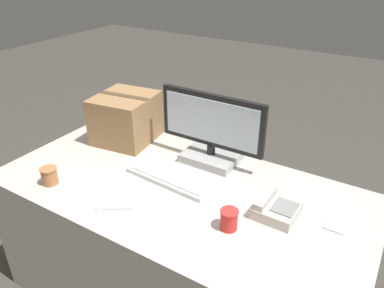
{
  "coord_description": "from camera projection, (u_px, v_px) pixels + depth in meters",
  "views": [
    {
      "loc": [
        0.84,
        -1.24,
        1.79
      ],
      "look_at": [
        -0.03,
        0.17,
        0.9
      ],
      "focal_mm": 35.0,
      "sensor_mm": 36.0,
      "label": 1
    }
  ],
  "objects": [
    {
      "name": "keyboard",
      "position": [
        172.0,
        177.0,
        1.86
      ],
      "size": [
        0.47,
        0.2,
        0.03
      ],
      "rotation": [
        0.0,
        0.0,
        -0.07
      ],
      "color": "silver",
      "rests_on": "office_desk"
    },
    {
      "name": "spoon",
      "position": [
        108.0,
        209.0,
        1.65
      ],
      "size": [
        0.15,
        0.11,
        0.0
      ],
      "rotation": [
        0.0,
        0.0,
        3.74
      ],
      "color": "#B2B2B7",
      "rests_on": "office_desk"
    },
    {
      "name": "sticky_note_pad",
      "position": [
        335.0,
        225.0,
        1.55
      ],
      "size": [
        0.08,
        0.08,
        0.01
      ],
      "color": "silver",
      "rests_on": "office_desk"
    },
    {
      "name": "desk_phone",
      "position": [
        276.0,
        208.0,
        1.61
      ],
      "size": [
        0.18,
        0.19,
        0.08
      ],
      "rotation": [
        0.0,
        0.0,
        -0.02
      ],
      "color": "beige",
      "rests_on": "office_desk"
    },
    {
      "name": "cardboard_box",
      "position": [
        126.0,
        118.0,
        2.19
      ],
      "size": [
        0.36,
        0.38,
        0.28
      ],
      "rotation": [
        0.0,
        0.0,
        0.13
      ],
      "color": "#9E754C",
      "rests_on": "office_desk"
    },
    {
      "name": "monitor",
      "position": [
        211.0,
        134.0,
        1.95
      ],
      "size": [
        0.58,
        0.21,
        0.38
      ],
      "color": "#B7B7B7",
      "rests_on": "office_desk"
    },
    {
      "name": "office_desk",
      "position": [
        180.0,
        245.0,
        1.98
      ],
      "size": [
        1.8,
        0.9,
        0.75
      ],
      "color": "beige",
      "rests_on": "ground_plane"
    },
    {
      "name": "paper_cup_left",
      "position": [
        49.0,
        176.0,
        1.81
      ],
      "size": [
        0.08,
        0.08,
        0.09
      ],
      "color": "#BC7547",
      "rests_on": "office_desk"
    },
    {
      "name": "paper_cup_right",
      "position": [
        229.0,
        220.0,
        1.52
      ],
      "size": [
        0.08,
        0.08,
        0.09
      ],
      "color": "red",
      "rests_on": "office_desk"
    }
  ]
}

